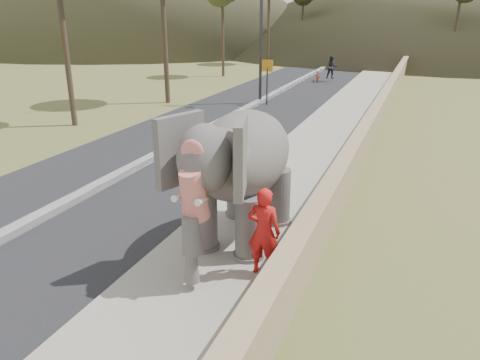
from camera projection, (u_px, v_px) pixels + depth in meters
ground at (251, 231)px, 10.98m from camera, size 160.00×160.00×0.00m
road at (223, 123)px, 21.44m from camera, size 7.00×120.00×0.03m
median at (223, 121)px, 21.40m from camera, size 0.35×120.00×0.22m
walkway at (332, 131)px, 19.70m from camera, size 3.00×120.00×0.15m
parapet at (374, 123)px, 18.98m from camera, size 0.30×120.00×1.10m
lamppost at (267, 10)px, 24.14m from camera, size 1.76×0.36×8.00m
signboard at (267, 74)px, 24.90m from camera, size 0.60×0.08×2.40m
elephant_and_man at (244, 173)px, 9.97m from camera, size 2.33×4.09×2.92m
motorcyclist at (324, 71)px, 33.41m from camera, size 1.85×1.74×1.87m
trees at (381, 21)px, 33.50m from camera, size 48.71×41.33×9.45m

